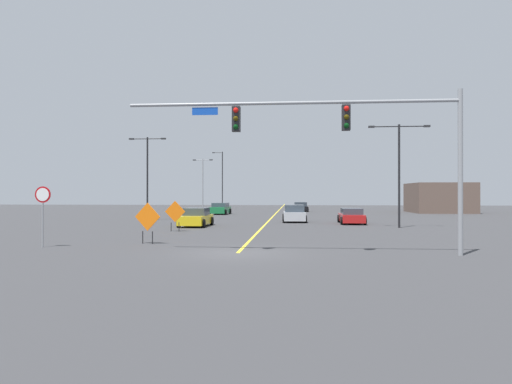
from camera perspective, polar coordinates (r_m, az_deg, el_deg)
The scene contains 16 objects.
ground at distance 19.76m, azimuth -2.25°, elevation -7.46°, with size 164.05×164.05×0.00m, color #38383A.
road_centre_stripe at distance 65.12m, azimuth 2.66°, elevation -2.39°, with size 0.16×91.14×0.01m.
traffic_signal_assembly at distance 19.71m, azimuth 10.56°, elevation 7.43°, with size 13.79×0.44×6.74m.
stop_sign at distance 23.88m, azimuth -24.59°, elevation -1.39°, with size 0.76×0.07×2.84m.
street_lamp_mid_left at distance 35.69m, azimuth 17.07°, elevation 3.16°, with size 4.41×0.24×7.56m.
street_lamp_near_left at distance 66.51m, azimuth -6.52°, elevation 1.43°, with size 2.84×0.24×7.42m.
street_lamp_mid_right at distance 44.56m, azimuth -13.12°, elevation 2.53°, with size 3.47×0.24×7.75m.
street_lamp_near_right at distance 77.90m, azimuth -4.21°, elevation 1.76°, with size 1.78×0.24×9.48m.
construction_sign_median_far at distance 31.30m, azimuth -9.86°, elevation -2.49°, with size 1.41×0.20×2.02m.
construction_sign_right_shoulder at distance 23.85m, azimuth -13.10°, elevation -3.15°, with size 1.37×0.34×2.05m.
car_green_far at distance 56.66m, azimuth -4.39°, elevation -2.05°, with size 2.30×4.22×1.38m.
car_black_distant at distance 65.54m, azimuth 5.43°, elevation -1.84°, with size 2.25×3.99×1.31m.
car_yellow_near at distance 36.07m, azimuth -7.33°, elevation -3.15°, with size 2.15×4.35×1.40m.
car_red_passing at distance 39.65m, azimuth 11.57°, elevation -2.92°, with size 2.07×4.49×1.29m.
car_silver_mid at distance 41.41m, azimuth 4.69°, elevation -2.67°, with size 2.18×4.22×1.51m.
roadside_building_east at distance 66.21m, azimuth 21.46°, elevation -0.66°, with size 7.33×8.34×3.89m.
Camera 1 is at (2.39, -19.45, 2.50)m, focal length 32.76 mm.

